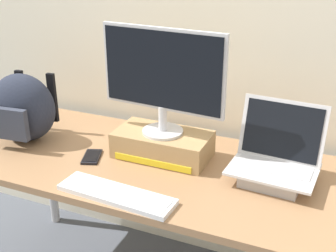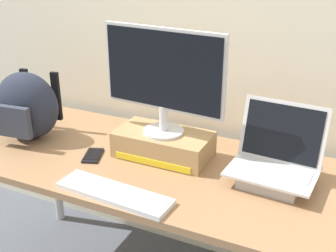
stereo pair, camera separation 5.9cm
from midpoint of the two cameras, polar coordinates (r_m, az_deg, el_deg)
name	(u,v)px [view 2 (the right image)]	position (r m, az deg, el deg)	size (l,w,h in m)	color
back_wall	(212,9)	(2.04, 6.63, 15.03)	(7.00, 0.10, 2.60)	silver
desk	(168,180)	(1.85, 0.92, -7.06)	(1.88, 0.73, 0.73)	#99704C
toner_box_yellow	(164,144)	(1.87, 0.32, -2.41)	(0.40, 0.22, 0.11)	#A88456
desktop_monitor	(163,77)	(1.75, 0.32, 6.49)	(0.54, 0.17, 0.44)	silver
open_laptop	(274,168)	(1.72, 14.69, -5.40)	(0.34, 0.27, 0.30)	#ADADB2
external_keyboard	(114,193)	(1.62, -6.03, -8.76)	(0.46, 0.15, 0.02)	white
messenger_backpack	(27,106)	(2.09, -17.27, 2.52)	(0.33, 0.28, 0.32)	#232838
cell_phone	(93,155)	(1.90, -8.95, -3.84)	(0.11, 0.15, 0.01)	black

